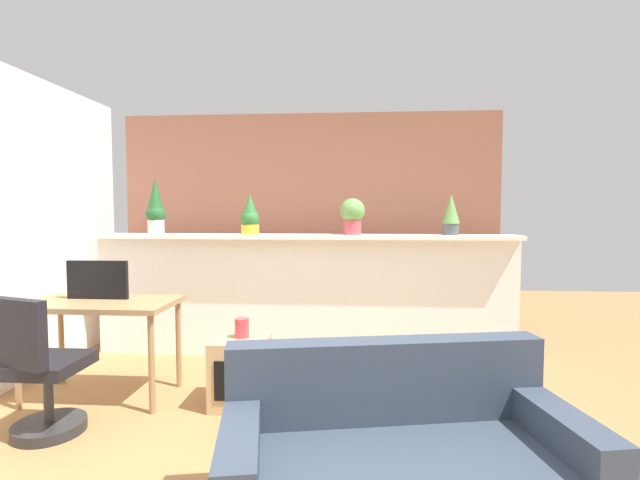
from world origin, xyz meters
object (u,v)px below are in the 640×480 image
potted_plant_1 (250,216)px  potted_plant_0 (156,208)px  office_chair (39,377)px  desk (102,312)px  potted_plant_2 (352,215)px  couch (400,470)px  side_cube_shelf (241,372)px  potted_plant_3 (451,214)px  vase_on_shelf (242,328)px  tv_monitor (98,280)px

potted_plant_1 → potted_plant_0: bearing=-179.8°
potted_plant_0 → office_chair: potted_plant_0 is taller
office_chair → desk: bearing=84.6°
potted_plant_2 → couch: potted_plant_2 is taller
potted_plant_0 → side_cube_shelf: (1.12, -1.13, -1.22)m
potted_plant_1 → desk: bearing=-130.5°
couch → potted_plant_3: bearing=73.8°
office_chair → couch: office_chair is taller
office_chair → vase_on_shelf: office_chair is taller
potted_plant_3 → tv_monitor: size_ratio=0.82×
couch → potted_plant_2: bearing=95.2°
potted_plant_1 → side_cube_shelf: size_ratio=0.79×
potted_plant_3 → vase_on_shelf: size_ratio=2.78×
potted_plant_1 → office_chair: bearing=-119.8°
potted_plant_0 → tv_monitor: (-0.04, -0.99, -0.57)m
potted_plant_0 → couch: potted_plant_0 is taller
potted_plant_1 → vase_on_shelf: potted_plant_1 is taller
desk → tv_monitor: 0.26m
potted_plant_1 → vase_on_shelf: bearing=-80.5°
potted_plant_2 → potted_plant_3: size_ratio=0.89×
potted_plant_2 → potted_plant_1: bearing=-178.2°
vase_on_shelf → desk: bearing=178.2°
potted_plant_1 → side_cube_shelf: 1.61m
office_chair → side_cube_shelf: office_chair is taller
potted_plant_3 → vase_on_shelf: potted_plant_3 is taller
vase_on_shelf → potted_plant_1: bearing=99.5°
desk → potted_plant_0: bearing=91.6°
desk → office_chair: office_chair is taller
potted_plant_3 → potted_plant_2: bearing=-177.6°
potted_plant_1 → side_cube_shelf: (0.18, -1.13, -1.14)m
potted_plant_0 → potted_plant_2: size_ratio=1.56×
potted_plant_2 → office_chair: (-1.97, -1.73, -1.01)m
potted_plant_2 → potted_plant_3: potted_plant_3 is taller
potted_plant_2 → potted_plant_3: 0.94m
couch → vase_on_shelf: bearing=128.5°
tv_monitor → vase_on_shelf: size_ratio=3.40×
potted_plant_2 → tv_monitor: bearing=-152.7°
tv_monitor → potted_plant_0: bearing=87.6°
potted_plant_0 → side_cube_shelf: potted_plant_0 is taller
potted_plant_2 → potted_plant_0: bearing=-178.9°
potted_plant_2 → vase_on_shelf: 1.62m
potted_plant_1 → potted_plant_2: potted_plant_1 is taller
desk → office_chair: 0.69m
potted_plant_0 → desk: bearing=-88.4°
potted_plant_0 → side_cube_shelf: bearing=-45.1°
potted_plant_3 → vase_on_shelf: (-1.75, -1.17, -0.84)m
desk → side_cube_shelf: desk is taller
potted_plant_1 → side_cube_shelf: bearing=-81.0°
potted_plant_1 → couch: size_ratio=0.24×
desk → couch: (2.13, -1.33, -0.38)m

